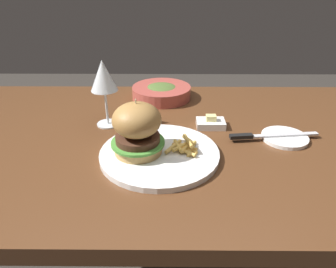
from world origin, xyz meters
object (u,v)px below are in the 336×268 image
Objects in this scene: butter_dish at (211,123)px; main_plate at (160,153)px; burger_sandwich at (137,128)px; table_knife at (266,136)px; wine_glass at (103,78)px; bread_plate at (285,137)px; soup_bowl at (161,92)px.

main_plate is at bearing -131.86° from butter_dish.
butter_dish is (0.14, 0.16, 0.00)m from main_plate.
table_knife is (0.33, 0.08, -0.06)m from burger_sandwich.
wine_glass is at bearing 177.60° from butter_dish.
bread_plate is at bearing 13.09° from burger_sandwich.
wine_glass is 0.79× the size of table_knife.
burger_sandwich reaches higher than bread_plate.
table_knife is 2.98× the size of butter_dish.
burger_sandwich is 0.21m from wine_glass.
main_plate is 0.21m from butter_dish.
main_plate is 1.20× the size of table_knife.
main_plate is 0.08m from burger_sandwich.
wine_glass is 0.32m from butter_dish.
wine_glass is (-0.11, 0.17, 0.07)m from burger_sandwich.
wine_glass reaches higher than soup_bowl.
soup_bowl is at bearing 123.10° from butter_dish.
burger_sandwich is 1.66× the size of butter_dish.
burger_sandwich reaches higher than butter_dish.
wine_glass reaches higher than bread_plate.
soup_bowl is at bearing 133.14° from table_knife.
main_plate is at bearing 2.87° from burger_sandwich.
soup_bowl is (-0.28, 0.30, 0.01)m from table_knife.
bread_plate is 0.59× the size of soup_bowl.
table_knife is at bearing -11.69° from wine_glass.
butter_dish is at bearing 150.52° from table_knife.
butter_dish is (0.30, -0.01, -0.13)m from wine_glass.
bread_plate is (0.38, 0.09, -0.07)m from burger_sandwich.
table_knife is at bearing -173.90° from bread_plate.
burger_sandwich is at bearing -140.11° from butter_dish.
wine_glass is at bearing 170.16° from bread_plate.
table_knife reaches higher than main_plate.
bread_plate is 0.45m from soup_bowl.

